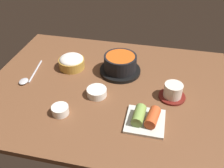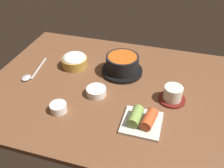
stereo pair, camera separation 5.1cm
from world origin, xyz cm
name	(u,v)px [view 1 (the left image)]	position (x,y,z in cm)	size (l,w,h in cm)	color
dining_table	(108,88)	(0.00, 0.00, 1.00)	(100.00, 76.00, 2.00)	brown
stone_pot	(120,65)	(2.76, 11.08, 5.97)	(17.99, 17.99, 8.22)	black
rice_bowl	(72,62)	(-19.22, 9.97, 5.08)	(11.51, 11.51, 6.28)	#B78C38
tea_cup_with_saucer	(173,92)	(25.61, -1.48, 4.86)	(10.28, 10.28, 6.17)	maroon
banchan_cup_center	(97,92)	(-3.08, -6.43, 3.62)	(7.78, 7.78, 3.00)	white
kimchi_plate	(145,118)	(16.94, -16.84, 3.90)	(13.24, 13.24, 4.87)	silver
side_bowl_near	(60,110)	(-13.12, -18.96, 3.67)	(6.11, 6.11, 3.10)	white
spoon	(28,78)	(-34.65, -2.45, 2.61)	(4.48, 18.98, 1.35)	#B7B7BC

